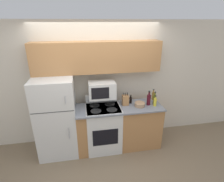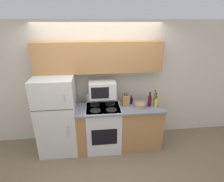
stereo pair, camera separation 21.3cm
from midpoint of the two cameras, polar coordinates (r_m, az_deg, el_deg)
name	(u,v)px [view 1 (the left image)]	position (r m, az deg, el deg)	size (l,w,h in m)	color
ground_plane	(104,156)	(3.74, -4.51, -20.43)	(12.00, 12.00, 0.00)	#7F6B51
wall_back	(98,84)	(3.73, -6.29, 2.34)	(8.00, 0.05, 2.55)	beige
lower_cabinets	(119,126)	(3.71, 0.57, -11.51)	(1.71, 0.61, 0.94)	#B27A47
refrigerator	(57,116)	(3.62, -19.20, -7.89)	(0.74, 0.74, 1.58)	silver
upper_cabinets	(98,57)	(3.41, -6.47, 10.90)	(2.44, 0.31, 0.59)	#B27A47
stove	(103,127)	(3.66, -4.51, -11.80)	(0.68, 0.59, 1.11)	silver
microwave	(102,90)	(3.39, -5.11, 0.32)	(0.52, 0.33, 0.32)	silver
knife_block	(125,100)	(3.50, 2.66, -3.00)	(0.12, 0.10, 0.27)	#B27A47
bowl	(140,104)	(3.49, 7.34, -4.36)	(0.21, 0.21, 0.08)	tan
bottle_olive_oil	(155,99)	(3.63, 12.12, -2.60)	(0.06, 0.06, 0.26)	#5B6619
bottle_vinegar	(153,96)	(3.81, 11.74, -1.51)	(0.06, 0.06, 0.24)	olive
bottle_soy_sauce	(131,100)	(3.59, 4.41, -2.95)	(0.05, 0.05, 0.18)	black
bottle_cooking_spray	(155,102)	(3.54, 12.23, -3.51)	(0.06, 0.06, 0.22)	gold
bottle_wine_red	(149,99)	(3.55, 10.23, -2.75)	(0.08, 0.08, 0.30)	#470F19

